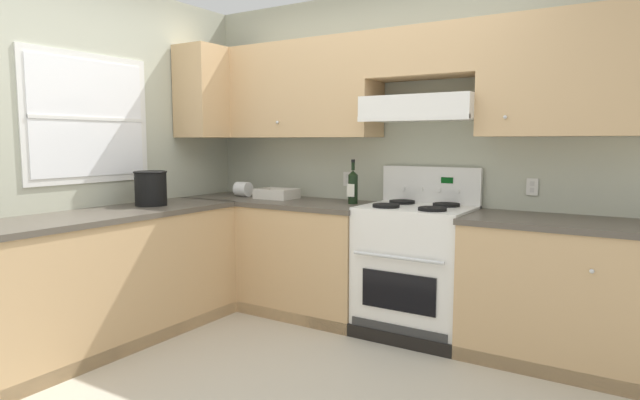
{
  "coord_description": "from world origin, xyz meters",
  "views": [
    {
      "loc": [
        1.9,
        -2.3,
        1.39
      ],
      "look_at": [
        0.02,
        0.7,
        1.0
      ],
      "focal_mm": 30.05,
      "sensor_mm": 36.0,
      "label": 1
    }
  ],
  "objects_px": {
    "bucket": "(151,188)",
    "paper_towel_roll": "(243,189)",
    "bowl": "(277,195)",
    "wine_bottle": "(353,186)",
    "stove": "(415,269)"
  },
  "relations": [
    {
      "from": "paper_towel_roll",
      "to": "stove",
      "type": "bearing_deg",
      "value": -0.96
    },
    {
      "from": "wine_bottle",
      "to": "paper_towel_roll",
      "type": "height_order",
      "value": "wine_bottle"
    },
    {
      "from": "stove",
      "to": "bowl",
      "type": "height_order",
      "value": "stove"
    },
    {
      "from": "paper_towel_roll",
      "to": "bucket",
      "type": "bearing_deg",
      "value": -99.58
    },
    {
      "from": "wine_bottle",
      "to": "bucket",
      "type": "height_order",
      "value": "wine_bottle"
    },
    {
      "from": "stove",
      "to": "paper_towel_roll",
      "type": "distance_m",
      "value": 1.69
    },
    {
      "from": "bucket",
      "to": "paper_towel_roll",
      "type": "height_order",
      "value": "bucket"
    },
    {
      "from": "stove",
      "to": "wine_bottle",
      "type": "relative_size",
      "value": 3.52
    },
    {
      "from": "stove",
      "to": "bowl",
      "type": "relative_size",
      "value": 3.74
    },
    {
      "from": "wine_bottle",
      "to": "bowl",
      "type": "height_order",
      "value": "wine_bottle"
    },
    {
      "from": "bowl",
      "to": "paper_towel_roll",
      "type": "relative_size",
      "value": 2.47
    },
    {
      "from": "wine_bottle",
      "to": "bucket",
      "type": "distance_m",
      "value": 1.52
    },
    {
      "from": "bucket",
      "to": "paper_towel_roll",
      "type": "distance_m",
      "value": 0.9
    },
    {
      "from": "bowl",
      "to": "paper_towel_roll",
      "type": "distance_m",
      "value": 0.36
    },
    {
      "from": "stove",
      "to": "bowl",
      "type": "distance_m",
      "value": 1.35
    }
  ]
}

